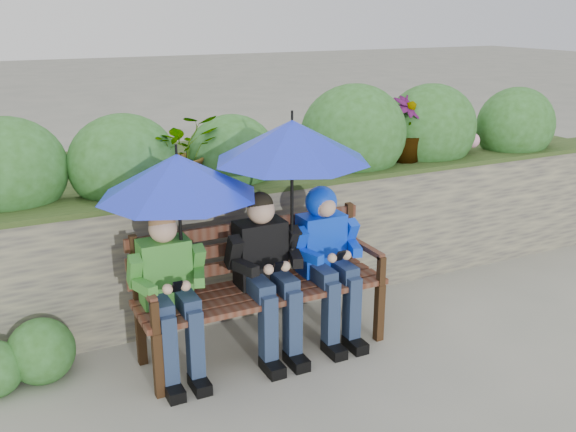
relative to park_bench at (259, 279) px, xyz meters
name	(u,v)px	position (x,y,z in m)	size (l,w,h in m)	color
ground	(294,344)	(0.23, -0.09, -0.53)	(60.00, 60.00, 0.00)	slate
garden_backdrop	(209,206)	(0.18, 1.52, 0.09)	(8.00, 2.83, 1.76)	#4E4B47
park_bench	(259,279)	(0.00, 0.00, 0.00)	(1.75, 0.51, 0.93)	#301D0F
boy_left	(170,287)	(-0.66, -0.08, 0.10)	(0.49, 0.56, 1.11)	#2C7E1F
boy_middle	(266,267)	(0.02, -0.08, 0.12)	(0.51, 0.59, 1.15)	black
boy_right	(327,250)	(0.50, -0.07, 0.15)	(0.49, 0.60, 1.13)	blue
umbrella_left	(178,175)	(-0.55, -0.03, 0.81)	(1.03, 1.03, 0.84)	#1B2FD2
umbrella_right	(292,141)	(0.21, -0.09, 0.97)	(1.06, 1.06, 0.98)	#1B2FD2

